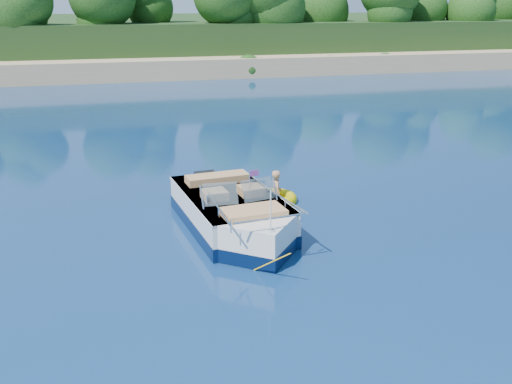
% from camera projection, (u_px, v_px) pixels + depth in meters
% --- Properties ---
extents(ground, '(160.00, 160.00, 0.00)m').
position_uv_depth(ground, '(252.00, 307.00, 10.92)').
color(ground, '#0A1E48').
rests_on(ground, ground).
extents(shoreline, '(170.00, 59.00, 6.00)m').
position_uv_depth(shoreline, '(114.00, 44.00, 68.93)').
color(shoreline, tan).
rests_on(shoreline, ground).
extents(treeline, '(150.00, 7.12, 8.19)m').
position_uv_depth(treeline, '(121.00, 4.00, 46.70)').
color(treeline, '#311F10').
rests_on(treeline, ground).
extents(motorboat, '(2.57, 6.13, 2.04)m').
position_uv_depth(motorboat, '(235.00, 217.00, 14.41)').
color(motorboat, white).
rests_on(motorboat, ground).
extents(tow_tube, '(1.35, 1.35, 0.34)m').
position_uv_depth(tow_tube, '(275.00, 199.00, 16.71)').
color(tow_tube, '#E2CB00').
rests_on(tow_tube, ground).
extents(boy, '(0.35, 0.77, 1.52)m').
position_uv_depth(boy, '(276.00, 201.00, 16.81)').
color(boy, tan).
rests_on(boy, ground).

